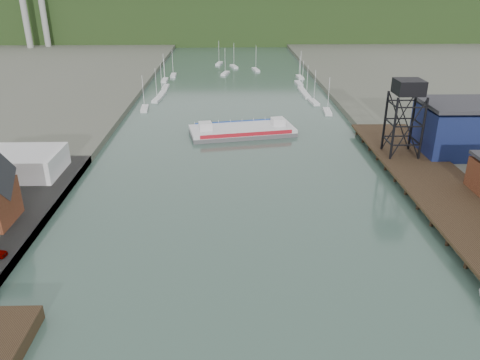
{
  "coord_description": "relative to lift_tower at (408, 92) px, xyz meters",
  "views": [
    {
      "loc": [
        -1.86,
        -36.1,
        37.33
      ],
      "look_at": [
        0.04,
        40.32,
        4.0
      ],
      "focal_mm": 35.0,
      "sensor_mm": 36.0,
      "label": 1
    }
  ],
  "objects": [
    {
      "name": "east_pier",
      "position": [
        2.0,
        -13.0,
        -13.75
      ],
      "size": [
        14.0,
        70.0,
        2.45
      ],
      "color": "black",
      "rests_on": "ground"
    },
    {
      "name": "distant_hills",
      "position": [
        -38.98,
        243.35,
        -5.27
      ],
      "size": [
        500.0,
        120.0,
        80.0
      ],
      "color": "black",
      "rests_on": "ground"
    },
    {
      "name": "chain_ferry",
      "position": [
        -33.44,
        20.86,
        -14.56
      ],
      "size": [
        27.86,
        15.26,
        3.8
      ],
      "rotation": [
        0.0,
        0.0,
        0.19
      ],
      "color": "#525254",
      "rests_on": "ground"
    },
    {
      "name": "marina_sailboats",
      "position": [
        -34.92,
        80.46,
        -15.3
      ],
      "size": [
        57.71,
        92.65,
        0.9
      ],
      "color": "silver",
      "rests_on": "ground"
    },
    {
      "name": "lift_tower",
      "position": [
        0.0,
        0.0,
        0.0
      ],
      "size": [
        6.5,
        6.5,
        16.0
      ],
      "color": "black",
      "rests_on": "east_pier"
    },
    {
      "name": "blue_shed",
      "position": [
        15.0,
        2.0,
        -8.59
      ],
      "size": [
        20.5,
        14.5,
        11.3
      ],
      "color": "#0D1A3B",
      "rests_on": "east_land"
    },
    {
      "name": "white_shed",
      "position": [
        -79.0,
        -8.0,
        -11.8
      ],
      "size": [
        18.0,
        12.0,
        4.5
      ],
      "primitive_type": "cube",
      "color": "silver",
      "rests_on": "west_quay"
    }
  ]
}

